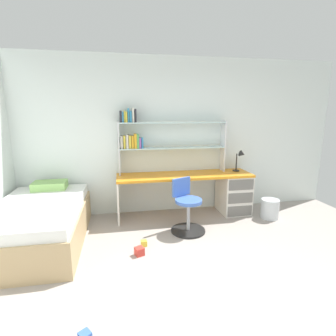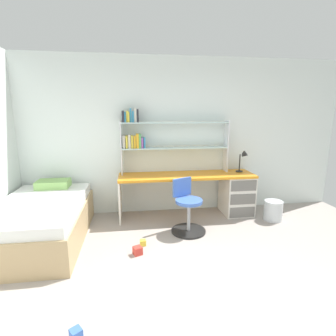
{
  "view_description": "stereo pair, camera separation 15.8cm",
  "coord_description": "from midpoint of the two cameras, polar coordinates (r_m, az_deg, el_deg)",
  "views": [
    {
      "loc": [
        -0.88,
        -2.01,
        1.78
      ],
      "look_at": [
        -0.23,
        1.49,
        1.01
      ],
      "focal_mm": 27.74,
      "sensor_mm": 36.0,
      "label": 1
    },
    {
      "loc": [
        -0.72,
        -2.04,
        1.78
      ],
      "look_at": [
        -0.23,
        1.49,
        1.01
      ],
      "focal_mm": 27.74,
      "sensor_mm": 36.0,
      "label": 2
    }
  ],
  "objects": [
    {
      "name": "bed_platform",
      "position": [
        4.05,
        -25.01,
        -10.56
      ],
      "size": [
        1.14,
        1.87,
        0.71
      ],
      "color": "tan",
      "rests_on": "ground_plane"
    },
    {
      "name": "ground_plane",
      "position": [
        2.82,
        11.83,
        -27.56
      ],
      "size": [
        6.18,
        5.98,
        0.02
      ],
      "primitive_type": "cube",
      "color": "#9E938C"
    },
    {
      "name": "toy_block_blue_2",
      "position": [
        2.55,
        -17.6,
        -31.45
      ],
      "size": [
        0.12,
        0.12,
        0.09
      ],
      "primitive_type": "cube",
      "rotation": [
        0.0,
        0.0,
        0.61
      ],
      "color": "#3860B7",
      "rests_on": "ground_plane"
    },
    {
      "name": "toy_block_red_0",
      "position": [
        3.48,
        -5.34,
        -17.64
      ],
      "size": [
        0.13,
        0.13,
        0.1
      ],
      "primitive_type": "cube",
      "rotation": [
        0.0,
        0.0,
        1.95
      ],
      "color": "red",
      "rests_on": "ground_plane"
    },
    {
      "name": "waste_bin",
      "position": [
        4.78,
        22.99,
        -8.59
      ],
      "size": [
        0.3,
        0.3,
        0.33
      ],
      "primitive_type": "cylinder",
      "color": "silver",
      "rests_on": "ground_plane"
    },
    {
      "name": "desk_lamp",
      "position": [
        4.76,
        17.3,
        2.12
      ],
      "size": [
        0.2,
        0.17,
        0.38
      ],
      "color": "black",
      "rests_on": "desk"
    },
    {
      "name": "room_shell",
      "position": [
        3.37,
        -16.28,
        4.44
      ],
      "size": [
        6.18,
        5.98,
        2.71
      ],
      "color": "silver",
      "rests_on": "ground_plane"
    },
    {
      "name": "bookshelf_hutch",
      "position": [
        4.42,
        -1.27,
        6.97
      ],
      "size": [
        1.85,
        0.22,
        1.11
      ],
      "color": "silver",
      "rests_on": "desk"
    },
    {
      "name": "swivel_chair",
      "position": [
        3.97,
        5.47,
        -9.45
      ],
      "size": [
        0.52,
        0.52,
        0.8
      ],
      "color": "black",
      "rests_on": "ground_plane"
    },
    {
      "name": "toy_block_yellow_1",
      "position": [
        3.69,
        -4.25,
        -16.04
      ],
      "size": [
        0.08,
        0.08,
        0.08
      ],
      "primitive_type": "cube",
      "rotation": [
        0.0,
        0.0,
        0.08
      ],
      "color": "gold",
      "rests_on": "ground_plane"
    },
    {
      "name": "desk",
      "position": [
        4.7,
        12.66,
        -4.86
      ],
      "size": [
        2.3,
        0.59,
        0.74
      ],
      "color": "orange",
      "rests_on": "ground_plane"
    }
  ]
}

